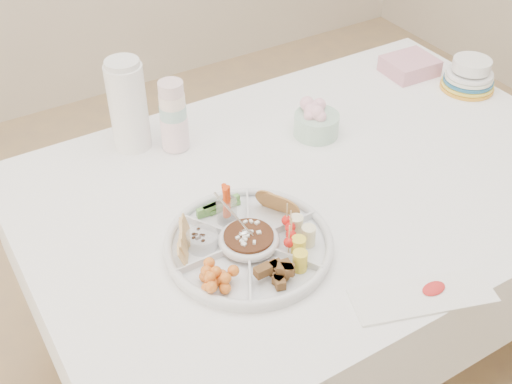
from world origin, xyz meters
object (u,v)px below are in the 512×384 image
party_tray (249,242)px  thermos (128,104)px  plate_stack (470,73)px  dining_table (311,278)px

party_tray → thermos: thermos is taller
thermos → plate_stack: (1.03, -0.26, -0.08)m
dining_table → thermos: bearing=132.3°
dining_table → plate_stack: (0.67, 0.14, 0.43)m
plate_stack → dining_table: bearing=-168.6°
dining_table → thermos: size_ratio=5.72×
dining_table → party_tray: 0.52m
dining_table → thermos: thermos is taller
thermos → plate_stack: bearing=-14.0°
dining_table → plate_stack: 0.81m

